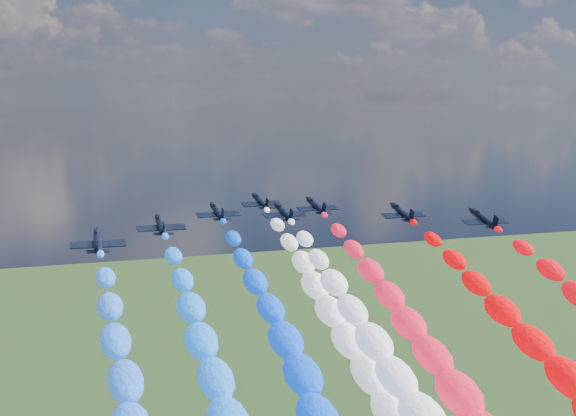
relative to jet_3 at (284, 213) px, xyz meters
name	(u,v)px	position (x,y,z in m)	size (l,w,h in m)	color
jet_0	(98,241)	(-37.11, -19.40, 0.00)	(8.54, 11.45, 2.52)	black
jet_1	(161,225)	(-25.34, -7.45, 0.00)	(8.54, 11.45, 2.52)	black
jet_2	(218,212)	(-12.27, 4.62, 0.00)	(8.54, 11.45, 2.52)	black
trail_2	(310,413)	(-12.27, -49.07, -19.58)	(7.19, 105.12, 44.15)	#0841F1
jet_3	(284,213)	(0.00, 0.00, 0.00)	(8.54, 11.45, 2.52)	black
trail_3	(408,415)	(0.00, -53.69, -19.58)	(7.19, 105.12, 44.15)	white
jet_4	(261,202)	(0.01, 16.28, 0.00)	(8.54, 11.45, 2.52)	black
trail_4	(359,373)	(0.01, -37.41, -19.58)	(7.19, 105.12, 44.15)	white
jet_5	(316,206)	(9.11, 6.13, 0.00)	(8.54, 11.45, 2.52)	black
trail_5	(445,390)	(9.11, -47.56, -19.58)	(7.19, 105.12, 44.15)	red
jet_6	(402,213)	(21.91, -7.74, 0.00)	(8.54, 11.45, 2.52)	black
jet_7	(484,219)	(32.78, -19.47, 0.00)	(8.54, 11.45, 2.52)	black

